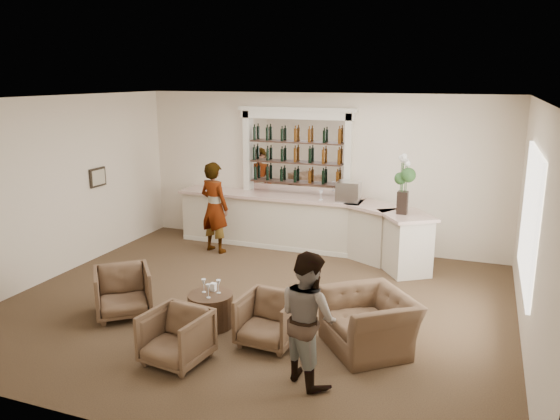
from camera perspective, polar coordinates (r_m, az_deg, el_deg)
The scene contains 19 objects.
ground at distance 9.08m, azimuth -2.52°, elevation -9.78°, with size 8.00×8.00×0.00m, color brown.
room_shell at distance 9.01m, azimuth 0.06°, elevation 5.57°, with size 8.04×7.02×3.32m.
bar_counter at distance 11.59m, azimuth 2.53°, elevation -1.50°, with size 5.72×1.80×1.14m.
back_bar_alcove at distance 11.79m, azimuth 1.68°, elevation 6.00°, with size 2.64×0.25×3.00m.
cocktail_table at distance 8.31m, azimuth -7.25°, elevation -10.31°, with size 0.67×0.67×0.50m, color #432D1D.
sommelier at distance 11.51m, azimuth -6.87°, elevation 0.28°, with size 0.70×0.46×1.92m, color gray.
guest at distance 6.66m, azimuth 2.95°, elevation -11.14°, with size 0.80×0.62×1.64m, color gray.
armchair_left at distance 8.87m, azimuth -16.11°, elevation -8.23°, with size 0.82×0.84×0.77m, color brown.
armchair_center at distance 7.35m, azimuth -10.79°, elevation -12.91°, with size 0.76×0.78×0.71m, color brown.
armchair_right at distance 7.69m, azimuth -1.18°, elevation -11.38°, with size 0.76×0.78×0.71m, color brown.
armchair_far at distance 7.65m, azimuth 9.32°, elevation -11.47°, with size 1.19×1.04×0.77m, color brown.
espresso_machine at distance 11.19m, azimuth 7.15°, elevation 1.92°, with size 0.47×0.40×0.41m, color silver.
flower_vase at distance 10.28m, azimuth 12.79°, elevation 3.04°, with size 0.30×0.30×1.12m.
wine_glass_bar_left at distance 11.29m, azimuth 4.24°, elevation 1.57°, with size 0.07×0.07×0.21m, color white, non-canonical shape.
wine_glass_bar_right at distance 11.33m, azimuth 4.38°, elevation 1.61°, with size 0.07×0.07×0.21m, color white, non-canonical shape.
wine_glass_tbl_a at distance 8.25m, azimuth -7.97°, elevation -7.84°, with size 0.07×0.07×0.21m, color white, non-canonical shape.
wine_glass_tbl_b at distance 8.19m, azimuth -6.44°, elevation -7.95°, with size 0.07×0.07×0.21m, color white, non-canonical shape.
wine_glass_tbl_c at distance 8.05m, azimuth -7.51°, elevation -8.39°, with size 0.07×0.07×0.21m, color white, non-canonical shape.
napkin_holder at distance 8.31m, azimuth -6.99°, elevation -7.98°, with size 0.08×0.08×0.12m, color white.
Camera 1 is at (3.30, -7.64, 3.62)m, focal length 35.00 mm.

